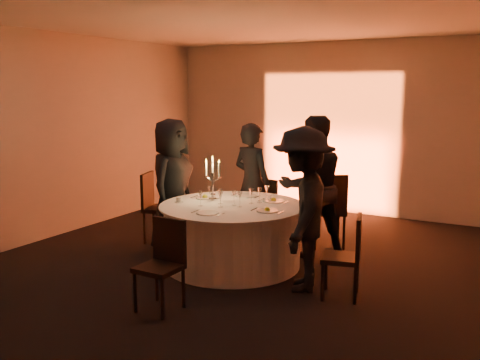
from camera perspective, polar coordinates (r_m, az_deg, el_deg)
The scene contains 33 objects.
floor at distance 6.79m, azimuth -0.82°, elevation -9.02°, with size 7.00×7.00×0.00m, color black.
ceiling at distance 6.48m, azimuth -0.88°, elevation 16.98°, with size 7.00×7.00×0.00m, color silver.
wall_back at distance 9.66m, azimuth 9.45°, elevation 5.54°, with size 7.00×7.00×0.00m, color #A39E98.
wall_left at distance 8.35m, azimuth -19.15°, elevation 4.50°, with size 7.00×7.00×0.00m, color #A39E98.
uplighter_fixture at distance 9.59m, azimuth 8.61°, elevation -3.24°, with size 0.25×0.12×0.10m, color black.
banquet_table at distance 6.68m, azimuth -0.82°, elevation -5.90°, with size 1.80×1.80×0.77m.
chair_left at distance 7.78m, azimuth -9.02°, elevation -2.42°, with size 0.54×0.54×1.00m.
chair_back_left at distance 7.91m, azimuth 3.13°, elevation -2.59°, with size 0.43×0.43×0.89m.
chair_back_right at distance 7.43m, azimuth 9.45°, elevation -2.77°, with size 0.62×0.62×1.04m.
chair_right at distance 5.74m, azimuth 11.44°, elevation -7.55°, with size 0.47×0.47×0.89m.
chair_front at distance 5.43m, azimuth -8.17°, elevation -8.35°, with size 0.40×0.41×0.90m.
guest_left at distance 7.30m, azimuth -7.32°, elevation -0.51°, with size 0.88×0.57×1.79m, color black.
guest_back_left at distance 7.61m, azimuth 1.29°, elevation -0.32°, with size 0.62×0.41×1.71m, color black.
guest_back_right at distance 7.01m, azimuth 7.73°, elevation -0.72°, with size 0.90×0.70×1.85m, color black.
guest_right at distance 5.82m, azimuth 6.71°, elevation -3.10°, with size 1.16×0.66×1.79m, color black.
plate_left at distance 6.97m, azimuth -3.75°, elevation -1.82°, with size 0.36×0.24×0.08m.
plate_back_left at distance 7.10m, azimuth 0.63°, elevation -1.68°, with size 0.36×0.29×0.01m.
plate_back_right at distance 6.78m, azimuth 3.59°, elevation -2.16°, with size 0.35×0.28×0.08m.
plate_right at distance 6.23m, azimuth 2.91°, elevation -3.20°, with size 0.36×0.25×0.08m.
plate_front at distance 6.13m, azimuth -3.47°, elevation -3.53°, with size 0.36×0.26×0.01m.
coffee_cup at distance 6.76m, azimuth -6.52°, elevation -2.14°, with size 0.11×0.11×0.07m.
candelabra at distance 6.86m, azimuth -2.92°, elevation -0.48°, with size 0.24×0.11×0.57m.
wine_glass_a at distance 6.62m, azimuth 1.22°, elevation -1.37°, with size 0.07×0.07×0.19m.
wine_glass_b at distance 6.43m, azimuth -0.02°, elevation -1.71°, with size 0.07×0.07×0.19m.
wine_glass_c at distance 6.51m, azimuth -0.64°, elevation -1.57°, with size 0.07×0.07×0.19m.
wine_glass_d at distance 6.83m, azimuth 2.90°, elevation -1.04°, with size 0.07×0.07×0.19m.
wine_glass_e at distance 6.67m, azimuth 2.11°, elevation -1.30°, with size 0.07×0.07×0.19m.
wine_glass_f at distance 6.61m, azimuth -2.13°, elevation -1.40°, with size 0.07×0.07×0.19m.
wine_glass_g at distance 6.50m, azimuth -4.23°, elevation -1.61°, with size 0.07×0.07×0.19m.
wine_glass_h at distance 6.42m, azimuth -2.09°, elevation -1.73°, with size 0.07×0.07×0.19m.
wine_glass_i at distance 6.78m, azimuth -3.24°, elevation -1.12°, with size 0.07×0.07×0.19m.
tumbler_a at distance 6.75m, azimuth 3.09°, elevation -1.98°, with size 0.07×0.07×0.09m, color silver.
tumbler_b at distance 6.97m, azimuth -2.44°, elevation -1.59°, with size 0.07×0.07×0.09m, color silver.
Camera 1 is at (3.16, -5.60, 2.18)m, focal length 40.00 mm.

